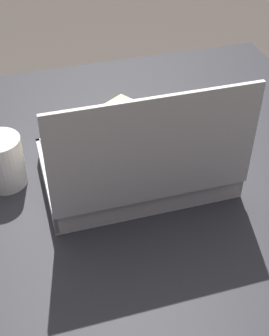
{
  "coord_description": "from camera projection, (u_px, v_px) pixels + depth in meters",
  "views": [
    {
      "loc": [
        0.19,
        0.78,
        1.4
      ],
      "look_at": [
        -0.02,
        0.05,
        0.77
      ],
      "focal_mm": 50.0,
      "sensor_mm": 36.0,
      "label": 1
    }
  ],
  "objects": [
    {
      "name": "coffee_mug",
      "position": [
        2.0,
        161.0,
        0.95
      ],
      "size": [
        0.09,
        0.09,
        0.11
      ],
      "color": "white",
      "rests_on": "dining_table"
    },
    {
      "name": "paper_napkin",
      "position": [
        114.0,
        115.0,
        1.18
      ],
      "size": [
        0.2,
        0.18,
        0.01
      ],
      "color": "beige",
      "rests_on": "dining_table"
    },
    {
      "name": "donut_box",
      "position": [
        138.0,
        170.0,
        0.94
      ],
      "size": [
        0.38,
        0.25,
        0.27
      ],
      "color": "white",
      "rests_on": "dining_table"
    },
    {
      "name": "dining_table",
      "position": [
        121.0,
        195.0,
        1.09
      ],
      "size": [
        1.13,
        0.97,
        0.75
      ],
      "color": "#2D2D33",
      "rests_on": "ground_plane"
    }
  ]
}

